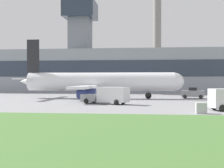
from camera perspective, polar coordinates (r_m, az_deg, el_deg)
ground_plane at (r=46.48m, az=-2.01°, el=-3.08°), size 400.00×400.00×0.00m
terminal_building at (r=78.41m, az=0.97°, el=2.82°), size 76.04×11.38×22.94m
smokestack_left at (r=111.90m, az=8.27°, el=9.63°), size 3.18×3.18×40.43m
airplane at (r=51.95m, az=-2.67°, el=0.33°), size 27.58×25.31×9.98m
pushback_tug at (r=53.95m, az=14.57°, el=-1.69°), size 3.95×2.92×1.84m
baggage_truck at (r=40.14m, az=-0.74°, el=-2.13°), size 6.65×4.23×2.20m
ground_crew_person at (r=41.28m, az=17.40°, el=-2.36°), size 0.43×0.43×1.75m
utility_cabinet at (r=30.05m, az=15.99°, el=-4.27°), size 0.96×0.75×1.00m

